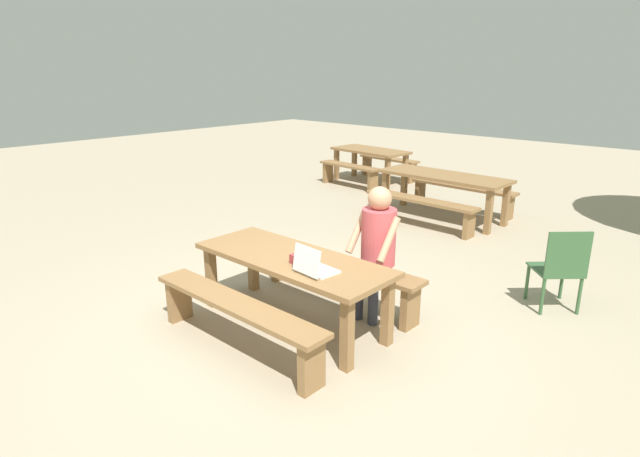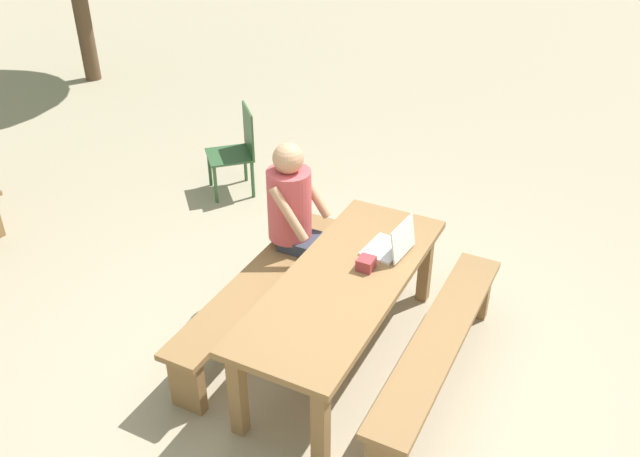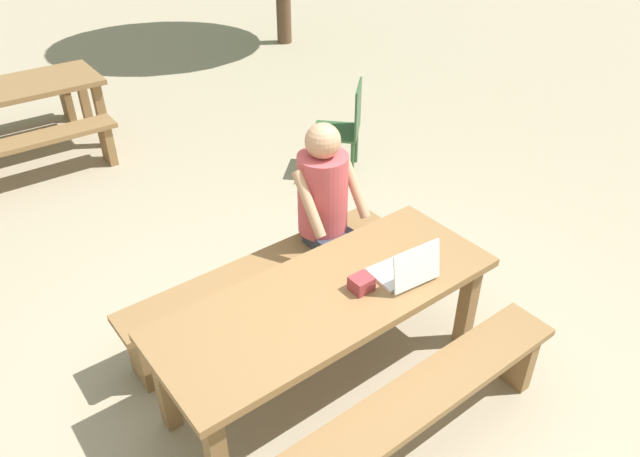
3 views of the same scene
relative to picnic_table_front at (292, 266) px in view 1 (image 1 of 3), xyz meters
The scene contains 14 objects.
ground_plane 0.60m from the picnic_table_front, ahead, with size 30.00×30.00×0.00m, color tan.
picnic_table_front is the anchor object (origin of this frame).
bench_near 0.74m from the picnic_table_front, 90.00° to the right, with size 2.00×0.30×0.48m.
bench_far 0.74m from the picnic_table_front, 90.00° to the left, with size 2.00×0.30×0.48m.
laptop 0.50m from the picnic_table_front, 20.86° to the right, with size 0.35×0.32×0.26m.
small_pouch 0.24m from the picnic_table_front, 27.52° to the right, with size 0.12×0.11×0.09m.
person_seated 0.86m from the picnic_table_front, 53.12° to the left, with size 0.45×0.43×1.34m.
plastic_chair 2.73m from the picnic_table_front, 48.40° to the left, with size 0.62×0.62×0.89m.
picnic_table_mid 6.72m from the picnic_table_front, 120.48° to the left, with size 1.73×0.92×0.73m.
bench_mid_south 6.21m from the picnic_table_front, 123.90° to the left, with size 1.53×0.42×0.48m.
bench_mid_north 7.26m from the picnic_table_front, 117.56° to the left, with size 1.53×0.42×0.48m.
picnic_table_rear 4.41m from the picnic_table_front, 100.65° to the left, with size 2.15×0.83×0.74m.
bench_rear_south 3.77m from the picnic_table_front, 102.79° to the left, with size 1.93×0.35×0.46m.
bench_rear_north 5.07m from the picnic_table_front, 99.06° to the left, with size 1.93×0.35×0.46m.
Camera 1 is at (3.31, -3.27, 2.43)m, focal length 29.20 mm.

